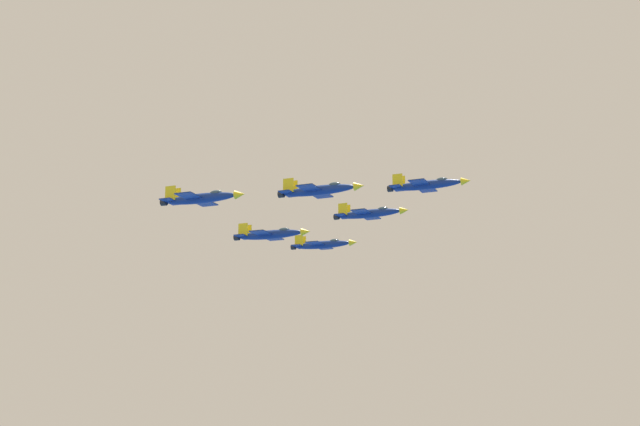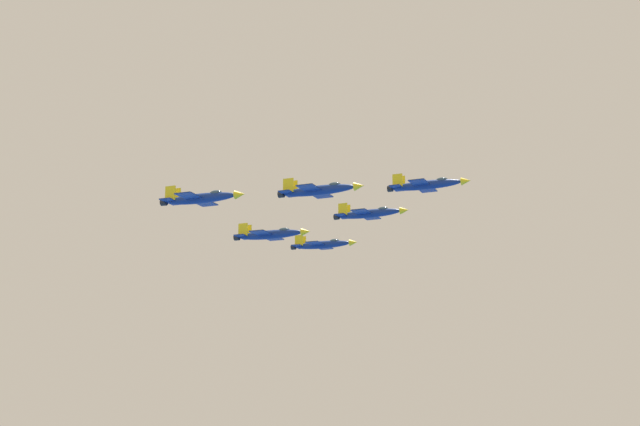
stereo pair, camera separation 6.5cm
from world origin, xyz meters
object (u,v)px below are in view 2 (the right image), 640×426
(jet_left_wingman, at_px, (369,213))
(jet_slot_rear, at_px, (270,234))
(jet_right_wingman, at_px, (319,190))
(jet_right_outer, at_px, (200,198))
(jet_left_outer, at_px, (322,245))
(jet_lead, at_px, (427,185))

(jet_left_wingman, height_order, jet_slot_rear, jet_left_wingman)
(jet_right_wingman, xyz_separation_m, jet_right_outer, (17.23, -12.23, -3.14))
(jet_slot_rear, bearing_deg, jet_left_outer, 89.30)
(jet_right_outer, bearing_deg, jet_slot_rear, 89.47)
(jet_left_outer, bearing_deg, jet_right_outer, -90.22)
(jet_left_wingman, bearing_deg, jet_right_wingman, -88.86)
(jet_left_outer, height_order, jet_slot_rear, jet_left_outer)
(jet_left_wingman, bearing_deg, jet_left_outer, 140.78)
(jet_right_wingman, bearing_deg, jet_left_outer, 111.78)
(jet_right_outer, bearing_deg, jet_left_wingman, 68.06)
(jet_left_wingman, bearing_deg, jet_slot_rear, -138.50)
(jet_right_wingman, height_order, jet_left_outer, jet_right_wingman)
(jet_right_wingman, relative_size, jet_left_outer, 1.02)
(jet_right_wingman, height_order, jet_right_outer, jet_right_wingman)
(jet_right_wingman, relative_size, jet_right_outer, 1.03)
(jet_right_outer, distance_m, jet_slot_rear, 27.38)
(jet_lead, xyz_separation_m, jet_right_wingman, (17.23, -12.23, -2.75))
(jet_right_outer, bearing_deg, jet_left_outer, 89.47)
(jet_left_outer, distance_m, jet_right_outer, 54.77)
(jet_lead, relative_size, jet_right_wingman, 0.96)
(jet_slot_rear, bearing_deg, jet_right_outer, -90.70)
(jet_lead, xyz_separation_m, jet_slot_rear, (7.93, -31.20, -6.89))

